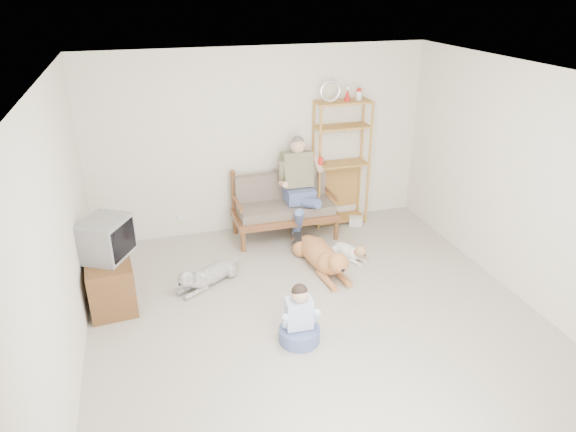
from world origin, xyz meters
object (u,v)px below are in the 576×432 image
object	(u,v)px
golden_retriever	(323,257)
tv_stand	(110,280)
loveseat	(284,205)
etagere	(341,162)

from	to	relation	value
golden_retriever	tv_stand	bearing A→B (deg)	174.59
loveseat	etagere	bearing A→B (deg)	12.11
tv_stand	loveseat	bearing A→B (deg)	20.62
etagere	golden_retriever	distance (m)	1.73
loveseat	etagere	size ratio (longest dim) A/B	0.67
tv_stand	golden_retriever	world-z (taller)	tv_stand
etagere	golden_retriever	world-z (taller)	etagere
loveseat	tv_stand	xyz separation A→B (m)	(-2.46, -1.16, -0.19)
loveseat	golden_retriever	world-z (taller)	loveseat
loveseat	etagere	world-z (taller)	etagere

